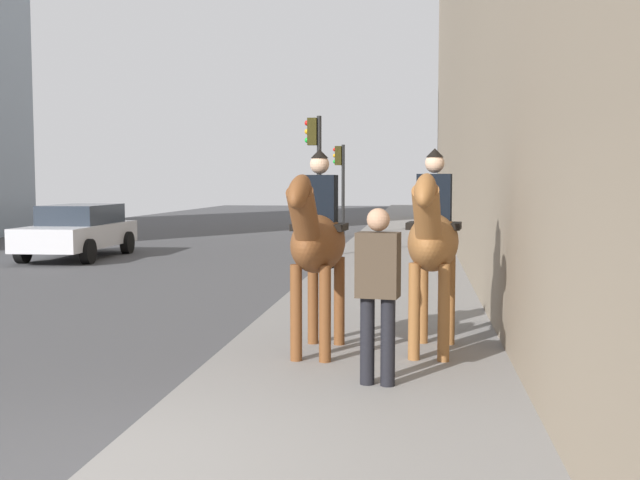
# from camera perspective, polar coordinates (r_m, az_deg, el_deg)

# --- Properties ---
(mounted_horse_near) EXTENTS (2.15, 0.66, 2.31)m
(mounted_horse_near) POSITION_cam_1_polar(r_m,az_deg,el_deg) (8.56, -0.20, -0.01)
(mounted_horse_near) COLOR brown
(mounted_horse_near) RESTS_ON sidewalk_slab
(mounted_horse_far) EXTENTS (2.15, 0.72, 2.33)m
(mounted_horse_far) POSITION_cam_1_polar(r_m,az_deg,el_deg) (8.69, 8.42, 0.07)
(mounted_horse_far) COLOR brown
(mounted_horse_far) RESTS_ON sidewalk_slab
(pedestrian_greeting) EXTENTS (0.31, 0.43, 1.70)m
(pedestrian_greeting) POSITION_cam_1_polar(r_m,az_deg,el_deg) (7.29, 4.34, -3.30)
(pedestrian_greeting) COLOR black
(pedestrian_greeting) RESTS_ON sidewalk_slab
(car_mid_lane) EXTENTS (4.57, 2.03, 1.44)m
(car_mid_lane) POSITION_cam_1_polar(r_m,az_deg,el_deg) (21.62, -17.54, 0.72)
(car_mid_lane) COLOR silver
(car_mid_lane) RESTS_ON ground
(traffic_light_near_curb) EXTENTS (0.20, 0.44, 3.75)m
(traffic_light_near_curb) POSITION_cam_1_polar(r_m,az_deg,el_deg) (19.83, -0.32, 5.70)
(traffic_light_near_curb) COLOR black
(traffic_light_near_curb) RESTS_ON ground
(traffic_light_far_curb) EXTENTS (0.20, 0.44, 3.42)m
(traffic_light_far_curb) POSITION_cam_1_polar(r_m,az_deg,el_deg) (28.21, 1.55, 4.88)
(traffic_light_far_curb) COLOR black
(traffic_light_far_curb) RESTS_ON ground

